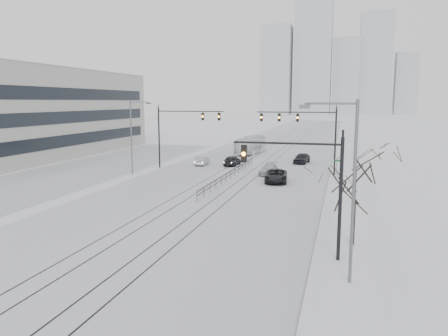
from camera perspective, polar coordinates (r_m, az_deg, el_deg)
ground at (r=23.70m, az=-18.23°, el=-13.81°), size 500.00×500.00×0.00m
road at (r=79.58m, az=6.30°, el=2.25°), size 22.00×260.00×0.02m
sidewalk_east at (r=78.60m, az=16.07°, el=1.93°), size 5.00×260.00×0.16m
curb at (r=78.61m, az=14.28°, el=1.99°), size 0.10×260.00×0.12m
parking_strip at (r=62.86m, az=-15.87°, el=0.25°), size 14.00×60.00×0.03m
tram_rails at (r=60.07m, az=3.26°, el=0.20°), size 5.30×180.00×0.01m
skyline at (r=292.62m, az=14.25°, el=12.72°), size 96.00×48.00×72.00m
traffic_mast_near at (r=24.54m, az=11.27°, el=-1.64°), size 6.10×0.37×7.00m
traffic_mast_ne at (r=53.36m, az=10.79°, el=5.19°), size 9.60×0.37×8.00m
traffic_mast_nw at (r=58.11m, az=-5.81°, el=5.39°), size 9.10×0.37×8.00m
street_light_east at (r=21.42m, az=15.84°, el=-1.55°), size 2.73×0.25×9.00m
street_light_west at (r=54.17m, az=-11.75°, el=4.63°), size 2.73×0.25×9.00m
bare_tree at (r=27.46m, az=16.76°, el=-0.91°), size 4.40×4.40×6.10m
median_fence at (r=50.38m, az=0.87°, el=-0.85°), size 0.06×24.00×1.00m
street_sign at (r=50.63m, az=14.49°, el=0.15°), size 0.70×0.06×2.40m
sedan_sb_inner at (r=60.89m, az=1.07°, el=0.98°), size 1.84×4.22×1.41m
sedan_sb_outer at (r=61.38m, az=-2.86°, el=0.95°), size 1.55×3.85×1.24m
sedan_nb_front at (r=48.65m, az=6.82°, el=-1.04°), size 2.93×5.35×1.42m
sedan_nb_right at (r=53.58m, az=5.85°, el=-0.21°), size 2.00×4.45×1.27m
sedan_nb_far at (r=64.05m, az=10.13°, el=1.26°), size 2.38×4.58×1.49m
box_truck at (r=74.77m, az=3.50°, el=2.98°), size 3.40×10.61×2.90m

